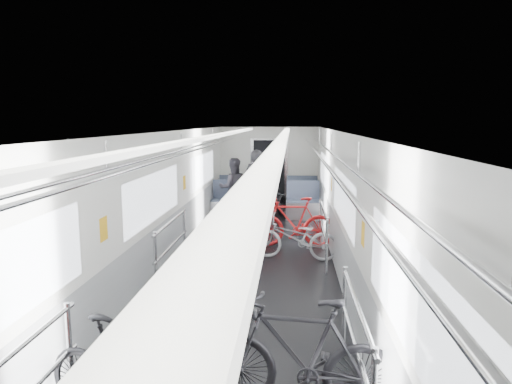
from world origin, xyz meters
The scene contains 8 objects.
car_shell centered at (0.00, 1.78, 1.13)m, with size 3.02×14.01×2.41m.
bike_left_mid centered at (-0.68, -3.49, 0.48)m, with size 0.45×1.61×0.96m, color black.
bike_right_near centered at (0.76, -3.18, 0.54)m, with size 0.50×1.78×1.07m, color black.
bike_right_mid centered at (0.76, 1.36, 0.42)m, with size 0.56×1.61×0.85m, color #9B9CA0.
bike_right_far centered at (0.73, 2.24, 0.52)m, with size 0.49×1.73×1.04m, color red.
bike_aisle centered at (0.25, 4.80, 0.46)m, with size 0.61×1.75×0.92m, color black.
person_standing centered at (-0.22, 4.80, 0.93)m, with size 0.68×0.44×1.85m, color black.
person_seated centered at (-0.87, 5.05, 0.80)m, with size 0.78×0.61×1.61m, color #2A272E.
Camera 1 is at (0.67, -6.96, 2.58)m, focal length 32.00 mm.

